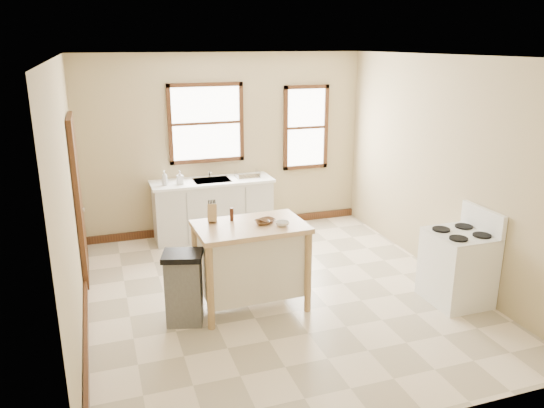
{
  "coord_description": "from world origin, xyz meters",
  "views": [
    {
      "loc": [
        -1.95,
        -5.53,
        2.95
      ],
      "look_at": [
        0.06,
        0.4,
        1.02
      ],
      "focal_mm": 35.0,
      "sensor_mm": 36.0,
      "label": 1
    }
  ],
  "objects_px": {
    "soap_bottle_a": "(165,178)",
    "dish_rack": "(247,175)",
    "gas_stove": "(459,257)",
    "soap_bottle_b": "(180,178)",
    "knife_block": "(212,214)",
    "trash_bin": "(184,288)",
    "bowl_a": "(262,222)",
    "bowl_b": "(267,221)",
    "bowl_c": "(282,224)",
    "pepper_grinder": "(232,214)",
    "kitchen_island": "(251,266)"
  },
  "relations": [
    {
      "from": "dish_rack",
      "to": "kitchen_island",
      "type": "xyz_separation_m",
      "value": [
        -0.65,
        -2.37,
        -0.46
      ]
    },
    {
      "from": "soap_bottle_a",
      "to": "soap_bottle_b",
      "type": "relative_size",
      "value": 1.08
    },
    {
      "from": "gas_stove",
      "to": "kitchen_island",
      "type": "bearing_deg",
      "value": 164.3
    },
    {
      "from": "soap_bottle_a",
      "to": "bowl_a",
      "type": "height_order",
      "value": "soap_bottle_a"
    },
    {
      "from": "knife_block",
      "to": "trash_bin",
      "type": "xyz_separation_m",
      "value": [
        -0.41,
        -0.34,
        -0.7
      ]
    },
    {
      "from": "gas_stove",
      "to": "bowl_b",
      "type": "bearing_deg",
      "value": 162.63
    },
    {
      "from": "dish_rack",
      "to": "gas_stove",
      "type": "distance_m",
      "value": 3.47
    },
    {
      "from": "dish_rack",
      "to": "bowl_a",
      "type": "distance_m",
      "value": 2.46
    },
    {
      "from": "bowl_a",
      "to": "gas_stove",
      "type": "distance_m",
      "value": 2.32
    },
    {
      "from": "bowl_a",
      "to": "bowl_c",
      "type": "bearing_deg",
      "value": -31.55
    },
    {
      "from": "gas_stove",
      "to": "trash_bin",
      "type": "bearing_deg",
      "value": 170.36
    },
    {
      "from": "dish_rack",
      "to": "bowl_b",
      "type": "height_order",
      "value": "bowl_b"
    },
    {
      "from": "pepper_grinder",
      "to": "bowl_a",
      "type": "distance_m",
      "value": 0.37
    },
    {
      "from": "soap_bottle_a",
      "to": "pepper_grinder",
      "type": "distance_m",
      "value": 2.17
    },
    {
      "from": "kitchen_island",
      "to": "bowl_c",
      "type": "height_order",
      "value": "bowl_c"
    },
    {
      "from": "bowl_b",
      "to": "soap_bottle_a",
      "type": "bearing_deg",
      "value": 109.83
    },
    {
      "from": "dish_rack",
      "to": "bowl_c",
      "type": "height_order",
      "value": "bowl_c"
    },
    {
      "from": "soap_bottle_a",
      "to": "trash_bin",
      "type": "height_order",
      "value": "soap_bottle_a"
    },
    {
      "from": "gas_stove",
      "to": "knife_block",
      "type": "bearing_deg",
      "value": 162.08
    },
    {
      "from": "knife_block",
      "to": "pepper_grinder",
      "type": "xyz_separation_m",
      "value": [
        0.22,
        -0.03,
        -0.03
      ]
    },
    {
      "from": "kitchen_island",
      "to": "bowl_a",
      "type": "height_order",
      "value": "bowl_a"
    },
    {
      "from": "bowl_a",
      "to": "gas_stove",
      "type": "bearing_deg",
      "value": -15.82
    },
    {
      "from": "bowl_c",
      "to": "bowl_b",
      "type": "bearing_deg",
      "value": 126.88
    },
    {
      "from": "soap_bottle_a",
      "to": "bowl_b",
      "type": "distance_m",
      "value": 2.45
    },
    {
      "from": "kitchen_island",
      "to": "pepper_grinder",
      "type": "distance_m",
      "value": 0.63
    },
    {
      "from": "soap_bottle_a",
      "to": "gas_stove",
      "type": "bearing_deg",
      "value": -22.6
    },
    {
      "from": "soap_bottle_b",
      "to": "pepper_grinder",
      "type": "distance_m",
      "value": 2.12
    },
    {
      "from": "knife_block",
      "to": "bowl_a",
      "type": "distance_m",
      "value": 0.57
    },
    {
      "from": "pepper_grinder",
      "to": "bowl_c",
      "type": "height_order",
      "value": "pepper_grinder"
    },
    {
      "from": "dish_rack",
      "to": "bowl_a",
      "type": "bearing_deg",
      "value": -90.78
    },
    {
      "from": "dish_rack",
      "to": "bowl_a",
      "type": "height_order",
      "value": "bowl_a"
    },
    {
      "from": "pepper_grinder",
      "to": "dish_rack",
      "type": "bearing_deg",
      "value": 69.5
    },
    {
      "from": "knife_block",
      "to": "bowl_b",
      "type": "bearing_deg",
      "value": -2.82
    },
    {
      "from": "bowl_a",
      "to": "gas_stove",
      "type": "height_order",
      "value": "gas_stove"
    },
    {
      "from": "soap_bottle_a",
      "to": "dish_rack",
      "type": "height_order",
      "value": "soap_bottle_a"
    },
    {
      "from": "bowl_c",
      "to": "soap_bottle_b",
      "type": "bearing_deg",
      "value": 106.63
    },
    {
      "from": "soap_bottle_b",
      "to": "dish_rack",
      "type": "xyz_separation_m",
      "value": [
        1.06,
        0.07,
        -0.06
      ]
    },
    {
      "from": "bowl_a",
      "to": "trash_bin",
      "type": "relative_size",
      "value": 0.21
    },
    {
      "from": "pepper_grinder",
      "to": "trash_bin",
      "type": "bearing_deg",
      "value": -153.13
    },
    {
      "from": "soap_bottle_b",
      "to": "bowl_b",
      "type": "distance_m",
      "value": 2.37
    },
    {
      "from": "pepper_grinder",
      "to": "bowl_a",
      "type": "height_order",
      "value": "pepper_grinder"
    },
    {
      "from": "pepper_grinder",
      "to": "bowl_c",
      "type": "xyz_separation_m",
      "value": [
        0.49,
        -0.35,
        -0.05
      ]
    },
    {
      "from": "bowl_b",
      "to": "trash_bin",
      "type": "xyz_separation_m",
      "value": [
        -0.99,
        -0.13,
        -0.62
      ]
    },
    {
      "from": "bowl_c",
      "to": "gas_stove",
      "type": "relative_size",
      "value": 0.14
    },
    {
      "from": "soap_bottle_b",
      "to": "gas_stove",
      "type": "bearing_deg",
      "value": -51.99
    },
    {
      "from": "bowl_c",
      "to": "gas_stove",
      "type": "bearing_deg",
      "value": -14.09
    },
    {
      "from": "knife_block",
      "to": "bowl_a",
      "type": "height_order",
      "value": "knife_block"
    },
    {
      "from": "pepper_grinder",
      "to": "trash_bin",
      "type": "xyz_separation_m",
      "value": [
        -0.63,
        -0.32,
        -0.67
      ]
    },
    {
      "from": "dish_rack",
      "to": "gas_stove",
      "type": "bearing_deg",
      "value": -49.59
    },
    {
      "from": "soap_bottle_a",
      "to": "knife_block",
      "type": "distance_m",
      "value": 2.11
    }
  ]
}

